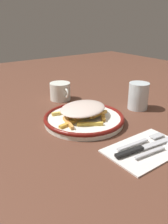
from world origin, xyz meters
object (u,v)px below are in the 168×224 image
fries_heap (83,110)px  water_glass (138,96)px  coffee_mug (60,91)px  plate (84,119)px  fork (142,141)px  napkin (146,149)px  spoon (163,147)px  knife (141,148)px

fries_heap → water_glass: size_ratio=2.07×
water_glass → coffee_mug: bearing=-144.7°
plate → fork: (0.22, 0.05, -0.00)m
plate → napkin: bearing=7.6°
fries_heap → fork: bearing=12.1°
spoon → water_glass: bearing=144.7°
fries_heap → napkin: (0.25, 0.04, -0.04)m
coffee_mug → fries_heap: bearing=-13.4°
plate → water_glass: bearing=86.3°
napkin → plate: bearing=-172.4°
fries_heap → spoon: fries_heap is taller
fries_heap → knife: (0.25, 0.02, -0.04)m
knife → spoon: (0.03, 0.05, 0.00)m
spoon → fries_heap: bearing=-166.0°
napkin → coffee_mug: coffee_mug is taller
knife → fries_heap: bearing=-176.0°
coffee_mug → water_glass: bearing=35.3°
water_glass → fries_heap: bearing=-94.5°
knife → spoon: size_ratio=1.38×
napkin → spoon: 0.05m
knife → coffee_mug: (-0.51, 0.04, 0.03)m
spoon → napkin: bearing=-131.9°
napkin → knife: bearing=-96.2°
napkin → water_glass: (-0.23, 0.22, 0.05)m
coffee_mug → fork: bearing=-1.5°
fork → napkin: bearing=-24.1°
fork → spoon: size_ratio=1.16×
water_glass → napkin: bearing=-43.5°
fork → water_glass: water_glass is taller
fries_heap → water_glass: bearing=85.5°
fork → fries_heap: bearing=-167.9°
fries_heap → coffee_mug: (-0.26, 0.06, -0.01)m
water_glass → coffee_mug: 0.34m
spoon → fork: bearing=-158.9°
water_glass → coffee_mug: (-0.28, -0.20, -0.02)m
napkin → coffee_mug: size_ratio=1.96×
water_glass → plate: bearing=-93.7°
fork → knife: 0.04m
napkin → knife: size_ratio=1.08×
napkin → spoon: bearing=48.1°
coffee_mug → spoon: bearing=1.0°
fork → water_glass: 0.30m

